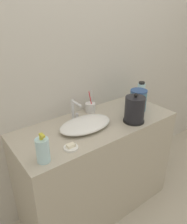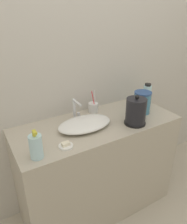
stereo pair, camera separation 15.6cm
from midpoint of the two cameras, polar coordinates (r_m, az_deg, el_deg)
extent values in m
cube|color=beige|center=(1.68, -1.27, 15.16)|extent=(6.00, 0.04, 2.60)
cube|color=#B7AD99|center=(1.86, 3.38, -14.33)|extent=(1.24, 0.52, 0.83)
ellipsoid|color=white|center=(1.55, 0.58, -3.18)|extent=(0.40, 0.24, 0.06)
cylinder|color=silver|center=(1.65, -2.38, 0.75)|extent=(0.02, 0.02, 0.16)
cylinder|color=silver|center=(1.58, -1.44, 2.36)|extent=(0.02, 0.11, 0.02)
cylinder|color=silver|center=(1.69, -1.30, -0.84)|extent=(0.02, 0.02, 0.04)
cylinder|color=black|center=(1.65, 13.40, -2.81)|extent=(0.16, 0.16, 0.01)
cylinder|color=black|center=(1.61, 13.73, 0.06)|extent=(0.15, 0.15, 0.20)
sphere|color=black|center=(1.57, 14.16, 3.77)|extent=(0.03, 0.03, 0.03)
cylinder|color=silver|center=(1.77, 2.42, 1.12)|extent=(0.08, 0.08, 0.08)
cylinder|color=#E5333F|center=(1.73, 2.55, 3.02)|extent=(0.03, 0.02, 0.15)
cylinder|color=white|center=(1.74, 2.92, 3.24)|extent=(0.02, 0.02, 0.16)
cylinder|color=silver|center=(1.26, -11.36, -9.02)|extent=(0.07, 0.07, 0.14)
cylinder|color=gold|center=(1.21, -11.71, -5.75)|extent=(0.02, 0.02, 0.02)
cube|color=gold|center=(1.19, -11.57, -5.30)|extent=(0.02, 0.04, 0.01)
cylinder|color=silver|center=(1.96, 15.98, 4.18)|extent=(0.07, 0.07, 0.17)
cylinder|color=black|center=(1.93, 16.32, 6.82)|extent=(0.05, 0.05, 0.02)
cylinder|color=white|center=(1.36, -3.97, -8.97)|extent=(0.09, 0.09, 0.01)
cube|color=#EFE5C6|center=(1.35, -3.99, -8.41)|extent=(0.05, 0.03, 0.02)
cylinder|color=teal|center=(1.81, 15.00, 2.19)|extent=(0.13, 0.13, 0.16)
cylinder|color=#2D4C84|center=(1.78, 15.32, 4.80)|extent=(0.14, 0.14, 0.01)
camera|label=1|loc=(0.08, -87.14, 1.39)|focal=35.00mm
camera|label=2|loc=(0.08, 92.86, -1.39)|focal=35.00mm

